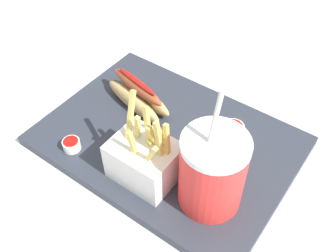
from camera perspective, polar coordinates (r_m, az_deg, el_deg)
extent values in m
cube|color=silver|center=(0.73, 0.00, -3.24)|extent=(2.40, 2.40, 0.02)
cube|color=#2D333D|center=(0.71, 0.00, -2.21)|extent=(0.45, 0.32, 0.02)
cylinder|color=red|center=(0.58, 6.46, -6.99)|extent=(0.10, 0.10, 0.12)
cylinder|color=white|center=(0.53, 7.05, -2.67)|extent=(0.10, 0.10, 0.01)
cylinder|color=white|center=(0.50, 6.93, 1.08)|extent=(0.01, 0.02, 0.09)
cube|color=white|center=(0.63, -3.46, -5.10)|extent=(0.11, 0.08, 0.07)
cube|color=#E5C660|center=(0.59, -2.95, -0.59)|extent=(0.03, 0.03, 0.08)
cube|color=#E5C660|center=(0.58, -0.84, -1.81)|extent=(0.01, 0.04, 0.09)
cube|color=#E5C660|center=(0.60, -5.58, 1.03)|extent=(0.02, 0.05, 0.09)
cube|color=#E5C660|center=(0.58, -2.36, -1.49)|extent=(0.01, 0.03, 0.06)
cube|color=#E5C660|center=(0.58, -0.14, -2.55)|extent=(0.02, 0.02, 0.07)
cube|color=#E5C660|center=(0.60, -4.57, -0.78)|extent=(0.02, 0.02, 0.08)
cube|color=#E5C660|center=(0.58, -5.10, -3.06)|extent=(0.02, 0.01, 0.06)
cube|color=#E5C660|center=(0.57, -2.65, -4.42)|extent=(0.03, 0.01, 0.06)
cube|color=#E5C660|center=(0.57, -1.32, -2.61)|extent=(0.02, 0.01, 0.09)
ellipsoid|color=tan|center=(0.76, -3.66, 4.54)|extent=(0.15, 0.06, 0.04)
ellipsoid|color=tan|center=(0.75, -5.15, 3.67)|extent=(0.15, 0.06, 0.04)
ellipsoid|color=#994728|center=(0.74, -4.53, 5.78)|extent=(0.14, 0.05, 0.02)
ellipsoid|color=red|center=(0.73, -4.59, 6.55)|extent=(0.11, 0.03, 0.01)
cylinder|color=white|center=(0.72, 9.53, -0.47)|extent=(0.04, 0.04, 0.02)
cylinder|color=#B2140F|center=(0.71, 9.59, -0.10)|extent=(0.03, 0.03, 0.01)
cylinder|color=white|center=(0.70, -13.95, -2.70)|extent=(0.03, 0.03, 0.02)
cylinder|color=#B2140F|center=(0.70, -14.06, -2.31)|extent=(0.03, 0.03, 0.01)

